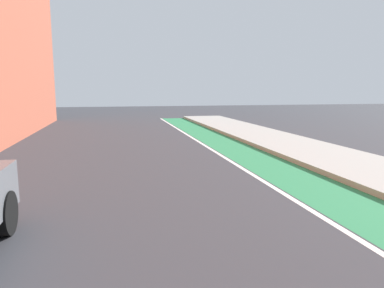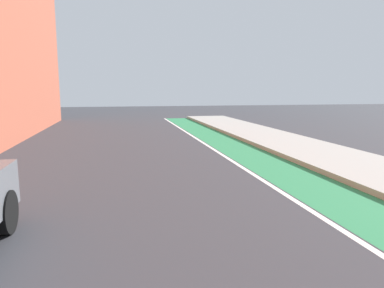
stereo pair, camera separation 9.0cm
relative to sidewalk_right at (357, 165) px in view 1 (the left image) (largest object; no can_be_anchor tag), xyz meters
name	(u,v)px [view 1 (the left image)]	position (x,y,z in m)	size (l,w,h in m)	color
ground_plane	(160,207)	(-5.72, -2.00, -0.07)	(76.92, 76.92, 0.00)	#38383D
bike_lane_paint	(284,172)	(-2.20, 0.00, -0.07)	(1.60, 34.96, 0.00)	#2D8451
lane_divider_stripe	(251,174)	(-3.10, 0.00, -0.07)	(0.12, 34.96, 0.00)	white
sidewalk_right	(357,165)	(0.00, 0.00, 0.00)	(2.81, 34.96, 0.14)	#A8A59E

